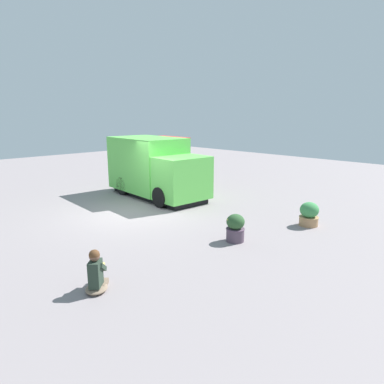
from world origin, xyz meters
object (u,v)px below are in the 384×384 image
at_px(planter_flowering_near, 235,228).
at_px(food_truck, 155,169).
at_px(person_customer, 96,274).
at_px(planter_flowering_far, 309,214).

bearing_deg(planter_flowering_near, food_truck, -17.21).
xyz_separation_m(person_customer, planter_flowering_near, (-0.20, -4.26, 0.04)).
height_order(person_customer, planter_flowering_far, person_customer).
relative_size(food_truck, planter_flowering_far, 6.42).
bearing_deg(planter_flowering_near, person_customer, 87.33).
distance_m(food_truck, planter_flowering_far, 6.83).
bearing_deg(food_truck, person_customer, 133.23).
xyz_separation_m(food_truck, person_customer, (-5.73, 6.10, -0.85)).
relative_size(food_truck, planter_flowering_near, 6.29).
bearing_deg(food_truck, planter_flowering_near, 162.79).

